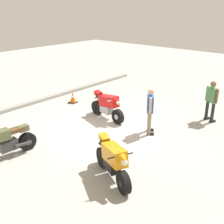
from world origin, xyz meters
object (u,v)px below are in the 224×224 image
motorcycle_orange_sportbike (113,160)px  person_in_green_shirt (211,99)px  person_in_blue_shirt (150,108)px  traffic_cone (73,98)px  motorcycle_olive_vintage (7,143)px  motorcycle_red_sportbike (107,105)px

motorcycle_orange_sportbike → person_in_green_shirt: size_ratio=1.10×
person_in_blue_shirt → traffic_cone: person_in_blue_shirt is taller
motorcycle_orange_sportbike → person_in_green_shirt: (5.57, -0.37, 0.36)m
motorcycle_olive_vintage → motorcycle_red_sportbike: size_ratio=1.00×
person_in_green_shirt → motorcycle_red_sportbike: bearing=153.8°
person_in_blue_shirt → person_in_green_shirt: 2.82m
person_in_blue_shirt → traffic_cone: size_ratio=3.25×
motorcycle_olive_vintage → person_in_green_shirt: (6.86, -3.57, 0.47)m
motorcycle_olive_vintage → motorcycle_red_sportbike: 4.33m
traffic_cone → person_in_green_shirt: bearing=-69.8°
motorcycle_olive_vintage → motorcycle_orange_sportbike: bearing=116.4°
person_in_green_shirt → traffic_cone: 6.30m
motorcycle_orange_sportbike → motorcycle_red_sportbike: size_ratio=0.94×
motorcycle_orange_sportbike → motorcycle_red_sportbike: 4.22m
motorcycle_olive_vintage → person_in_blue_shirt: size_ratio=1.14×
motorcycle_red_sportbike → person_in_green_shirt: size_ratio=1.17×
motorcycle_red_sportbike → person_in_blue_shirt: person_in_blue_shirt is taller
motorcycle_red_sportbike → traffic_cone: (0.37, 2.58, -0.33)m
motorcycle_olive_vintage → person_in_blue_shirt: 4.94m
person_in_blue_shirt → person_in_green_shirt: bearing=29.1°
person_in_green_shirt → motorcycle_orange_sportbike: bearing=-157.5°
motorcycle_orange_sportbike → person_in_green_shirt: 5.59m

